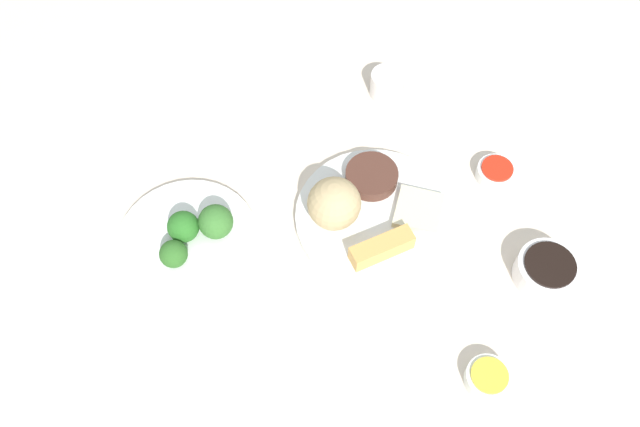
{
  "coord_description": "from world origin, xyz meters",
  "views": [
    {
      "loc": [
        0.44,
        0.29,
        0.91
      ],
      "look_at": [
        0.07,
        -0.06,
        0.06
      ],
      "focal_mm": 37.24,
      "sensor_mm": 36.0,
      "label": 1
    }
  ],
  "objects_px": {
    "main_plate": "(376,218)",
    "sauce_ramekin_sweet_and_sour": "(496,173)",
    "sauce_ramekin_hot_mustard": "(488,378)",
    "teacup": "(387,84)",
    "broccoli_plate": "(188,240)",
    "soy_sauce_bowl": "(546,271)"
  },
  "relations": [
    {
      "from": "sauce_ramekin_hot_mustard",
      "to": "sauce_ramekin_sweet_and_sour",
      "type": "distance_m",
      "value": 0.34
    },
    {
      "from": "soy_sauce_bowl",
      "to": "sauce_ramekin_hot_mustard",
      "type": "relative_size",
      "value": 1.47
    },
    {
      "from": "soy_sauce_bowl",
      "to": "sauce_ramekin_hot_mustard",
      "type": "distance_m",
      "value": 0.19
    },
    {
      "from": "sauce_ramekin_hot_mustard",
      "to": "sauce_ramekin_sweet_and_sour",
      "type": "xyz_separation_m",
      "value": [
        -0.28,
        -0.19,
        0.0
      ]
    },
    {
      "from": "broccoli_plate",
      "to": "soy_sauce_bowl",
      "type": "xyz_separation_m",
      "value": [
        -0.32,
        0.43,
        0.01
      ]
    },
    {
      "from": "main_plate",
      "to": "teacup",
      "type": "relative_size",
      "value": 4.4
    },
    {
      "from": "broccoli_plate",
      "to": "teacup",
      "type": "relative_size",
      "value": 3.74
    },
    {
      "from": "main_plate",
      "to": "broccoli_plate",
      "type": "relative_size",
      "value": 1.18
    },
    {
      "from": "soy_sauce_bowl",
      "to": "main_plate",
      "type": "bearing_deg",
      "value": -68.81
    },
    {
      "from": "soy_sauce_bowl",
      "to": "sauce_ramekin_hot_mustard",
      "type": "bearing_deg",
      "value": 9.32
    },
    {
      "from": "soy_sauce_bowl",
      "to": "sauce_ramekin_sweet_and_sour",
      "type": "xyz_separation_m",
      "value": [
        -0.1,
        -0.16,
        -0.01
      ]
    },
    {
      "from": "broccoli_plate",
      "to": "main_plate",
      "type": "bearing_deg",
      "value": 140.84
    },
    {
      "from": "sauce_ramekin_sweet_and_sour",
      "to": "main_plate",
      "type": "bearing_deg",
      "value": -24.34
    },
    {
      "from": "sauce_ramekin_hot_mustard",
      "to": "teacup",
      "type": "xyz_separation_m",
      "value": [
        -0.3,
        -0.43,
        0.01
      ]
    },
    {
      "from": "soy_sauce_bowl",
      "to": "sauce_ramekin_hot_mustard",
      "type": "xyz_separation_m",
      "value": [
        0.18,
        0.03,
        -0.01
      ]
    },
    {
      "from": "soy_sauce_bowl",
      "to": "sauce_ramekin_sweet_and_sour",
      "type": "distance_m",
      "value": 0.19
    },
    {
      "from": "soy_sauce_bowl",
      "to": "sauce_ramekin_sweet_and_sour",
      "type": "relative_size",
      "value": 1.47
    },
    {
      "from": "broccoli_plate",
      "to": "teacup",
      "type": "distance_m",
      "value": 0.44
    },
    {
      "from": "sauce_ramekin_hot_mustard",
      "to": "teacup",
      "type": "height_order",
      "value": "teacup"
    },
    {
      "from": "main_plate",
      "to": "soy_sauce_bowl",
      "type": "height_order",
      "value": "soy_sauce_bowl"
    },
    {
      "from": "broccoli_plate",
      "to": "sauce_ramekin_hot_mustard",
      "type": "relative_size",
      "value": 3.46
    },
    {
      "from": "main_plate",
      "to": "sauce_ramekin_sweet_and_sour",
      "type": "bearing_deg",
      "value": 155.66
    }
  ]
}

